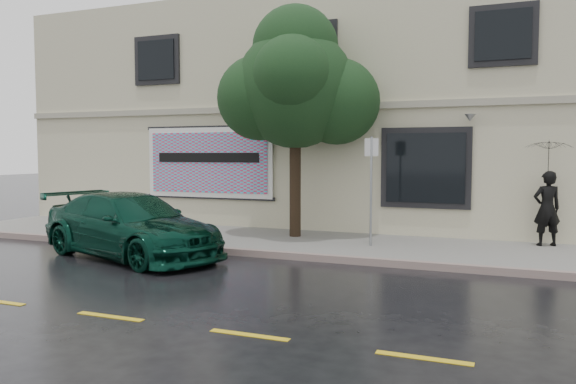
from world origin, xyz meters
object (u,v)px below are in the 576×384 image
at_px(pedestrian, 547,208).
at_px(fire_hydrant, 71,220).
at_px(street_tree, 295,89).
at_px(car, 131,225).

distance_m(pedestrian, fire_hydrant, 12.04).
xyz_separation_m(pedestrian, fire_hydrant, (-11.71, -2.77, -0.49)).
bearing_deg(street_tree, car, -128.44).
height_order(pedestrian, street_tree, street_tree).
relative_size(car, street_tree, 0.91).
height_order(pedestrian, fire_hydrant, pedestrian).
bearing_deg(car, pedestrian, -46.88).
distance_m(street_tree, fire_hydrant, 6.92).
relative_size(pedestrian, fire_hydrant, 2.18).
distance_m(car, fire_hydrant, 3.29).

